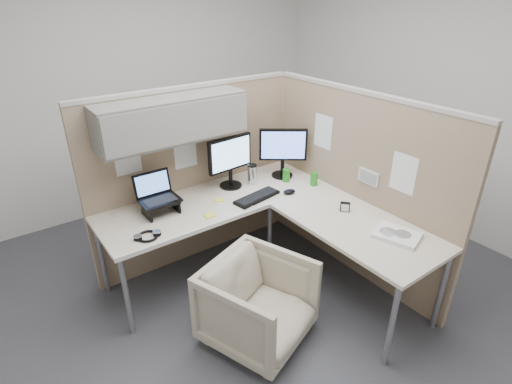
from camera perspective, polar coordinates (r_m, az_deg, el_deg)
ground at (r=3.50m, az=1.13°, el=-14.48°), size 4.50×4.50×0.00m
partition_back at (r=3.45m, az=-10.00°, el=5.78°), size 2.00×0.36×1.63m
partition_right at (r=3.55m, az=13.56°, el=1.11°), size 0.07×2.03×1.63m
desk at (r=3.25m, az=1.65°, el=-3.25°), size 2.00×1.98×0.73m
office_chair at (r=2.94m, az=0.30°, el=-15.21°), size 0.85×0.82×0.69m
monitor_left at (r=3.51m, az=-3.72°, el=4.87°), size 0.44×0.20×0.47m
monitor_right at (r=3.72m, az=3.88°, el=6.16°), size 0.37×0.29×0.47m
laptop_station at (r=3.24m, az=-13.78°, el=-0.89°), size 0.30×0.26×0.31m
keyboard at (r=3.39m, az=0.14°, el=-0.76°), size 0.44×0.20×0.02m
mouse at (r=3.49m, az=4.78°, el=0.05°), size 0.12×0.10×0.04m
travel_mug at (r=3.63m, az=-0.56°, el=2.58°), size 0.09×0.09×0.19m
soda_can_green at (r=3.66m, az=8.28°, el=1.88°), size 0.07×0.07×0.12m
soda_can_silver at (r=3.70m, az=4.33°, el=2.41°), size 0.07×0.07×0.12m
sticky_note_b at (r=3.30m, az=-1.31°, el=-1.80°), size 0.10×0.10×0.01m
sticky_note_a at (r=3.16m, az=-6.72°, el=-3.33°), size 0.08×0.08×0.01m
sticky_note_d at (r=3.39m, az=-5.33°, el=-1.12°), size 0.10×0.10×0.01m
headphones at (r=2.98m, az=-15.23°, el=-6.08°), size 0.19×0.18×0.03m
paper_stack at (r=3.05m, az=19.50°, el=-5.80°), size 0.32×0.37×0.03m
desk_clock at (r=3.27m, az=12.60°, el=-2.09°), size 0.07×0.08×0.08m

